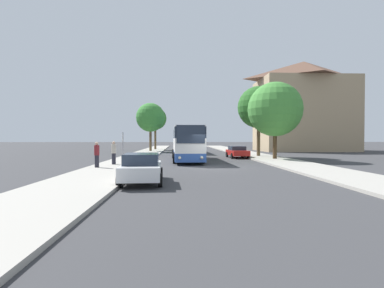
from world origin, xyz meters
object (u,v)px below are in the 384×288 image
object	(u,v)px
tree_left_near	(150,118)
tree_left_far	(155,119)
parked_car_left_curb	(142,168)
bus_stop_sign	(123,146)
parked_car_right_near	(237,152)
bus_middle	(185,140)
bus_front	(187,143)
tree_right_mid	(259,107)
pedestrian_waiting_near	(97,154)
tree_right_near	(275,109)
pedestrian_waiting_far	(114,153)

from	to	relation	value
tree_left_near	tree_left_far	distance (m)	7.51
parked_car_left_curb	bus_stop_sign	world-z (taller)	bus_stop_sign
parked_car_left_curb	parked_car_right_near	bearing A→B (deg)	62.76
bus_middle	bus_front	bearing A→B (deg)	-91.46
parked_car_right_near	tree_right_mid	distance (m)	5.93
bus_stop_sign	tree_left_near	xyz separation A→B (m)	(-0.76, 27.88, 3.86)
pedestrian_waiting_near	tree_left_near	bearing A→B (deg)	-35.00
tree_right_mid	tree_left_far	bearing A→B (deg)	122.25
pedestrian_waiting_near	tree_right_near	xyz separation A→B (m)	(15.40, 8.33, 4.04)
tree_left_far	tree_right_near	size ratio (longest dim) A/B	1.02
bus_middle	pedestrian_waiting_near	bearing A→B (deg)	-106.53
parked_car_right_near	pedestrian_waiting_far	world-z (taller)	pedestrian_waiting_far
bus_stop_sign	pedestrian_waiting_near	size ratio (longest dim) A/B	1.38
parked_car_right_near	pedestrian_waiting_far	size ratio (longest dim) A/B	2.52
bus_front	tree_left_far	size ratio (longest dim) A/B	1.51
bus_middle	parked_car_right_near	distance (m)	13.47
pedestrian_waiting_far	tree_right_near	size ratio (longest dim) A/B	0.24
pedestrian_waiting_far	tree_right_near	distance (m)	16.39
tree_left_far	tree_right_near	world-z (taller)	tree_left_far
bus_stop_sign	tree_left_near	size ratio (longest dim) A/B	0.32
bus_front	tree_left_near	world-z (taller)	tree_left_near
bus_front	pedestrian_waiting_far	world-z (taller)	bus_front
bus_front	tree_right_near	world-z (taller)	tree_right_near
parked_car_right_near	tree_right_mid	xyz separation A→B (m)	(2.76, 1.30, 5.09)
tree_right_near	tree_right_mid	xyz separation A→B (m)	(-0.36, 4.86, 0.70)
bus_middle	pedestrian_waiting_far	size ratio (longest dim) A/B	6.67
parked_car_left_curb	tree_left_near	world-z (taller)	tree_left_near
bus_front	bus_middle	xyz separation A→B (m)	(0.09, 15.95, 0.13)
bus_stop_sign	tree_right_near	distance (m)	16.46
tree_left_near	parked_car_left_curb	bearing A→B (deg)	-85.27
parked_car_right_near	tree_left_far	xyz separation A→B (m)	(-10.96, 23.04, 5.14)
bus_middle	bus_stop_sign	distance (m)	24.96
bus_front	pedestrian_waiting_near	distance (m)	10.44
bus_middle	bus_stop_sign	world-z (taller)	bus_middle
bus_stop_sign	pedestrian_waiting_near	bearing A→B (deg)	166.65
parked_car_left_curb	pedestrian_waiting_far	xyz separation A→B (m)	(-3.30, 8.94, 0.31)
tree_left_near	tree_right_near	size ratio (longest dim) A/B	1.01
bus_middle	tree_left_far	xyz separation A→B (m)	(-5.30, 10.88, 3.96)
parked_car_left_curb	pedestrian_waiting_far	distance (m)	9.54
tree_left_far	bus_stop_sign	bearing A→B (deg)	-89.07
bus_stop_sign	tree_left_far	xyz separation A→B (m)	(-0.58, 35.38, 4.16)
parked_car_right_near	pedestrian_waiting_near	xyz separation A→B (m)	(-12.29, -11.90, 0.36)
parked_car_right_near	pedestrian_waiting_near	size ratio (longest dim) A/B	2.54
pedestrian_waiting_near	pedestrian_waiting_far	size ratio (longest dim) A/B	0.99
tree_left_near	tree_right_mid	world-z (taller)	tree_right_mid
bus_front	pedestrian_waiting_far	size ratio (longest dim) A/B	6.55
bus_stop_sign	tree_left_far	distance (m)	35.63
bus_stop_sign	pedestrian_waiting_far	world-z (taller)	bus_stop_sign
bus_front	tree_left_far	xyz separation A→B (m)	(-5.21, 26.83, 4.10)
pedestrian_waiting_near	tree_right_mid	xyz separation A→B (m)	(15.04, 13.19, 4.73)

